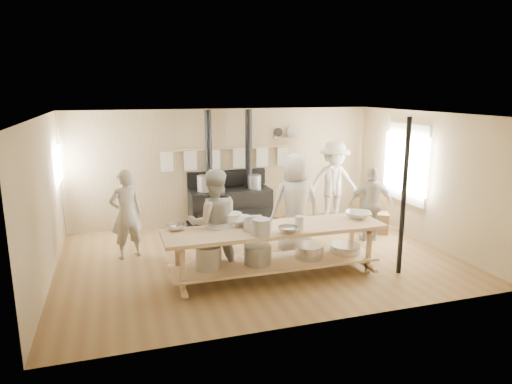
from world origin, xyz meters
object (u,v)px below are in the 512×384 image
at_px(prep_table, 275,247).
at_px(roasting_pan, 250,221).
at_px(cook_by_window, 334,184).
at_px(cook_center, 295,204).
at_px(chair, 378,220).
at_px(cook_left, 214,223).
at_px(stove, 230,203).
at_px(cook_right, 371,204).
at_px(cook_far_left, 126,214).

height_order(prep_table, roasting_pan, roasting_pan).
bearing_deg(prep_table, cook_by_window, 46.93).
relative_size(cook_center, chair, 2.16).
bearing_deg(cook_left, stove, -104.94).
xyz_separation_m(cook_right, roasting_pan, (-2.83, -0.89, 0.14)).
bearing_deg(chair, cook_center, -140.02).
bearing_deg(cook_far_left, stove, -167.41).
bearing_deg(cook_right, cook_far_left, 12.24).
bearing_deg(cook_left, cook_by_window, -143.36).
xyz_separation_m(stove, chair, (2.93, -1.39, -0.26)).
bearing_deg(stove, roasting_pan, -96.99).
distance_m(prep_table, chair, 3.37).
xyz_separation_m(cook_far_left, cook_center, (3.01, -0.65, 0.12)).
bearing_deg(cook_left, chair, -158.17).
distance_m(cook_by_window, chair, 1.25).
distance_m(prep_table, cook_center, 1.32).
bearing_deg(cook_right, chair, -119.02).
bearing_deg(cook_center, roasting_pan, 32.90).
distance_m(cook_far_left, cook_by_window, 4.59).
bearing_deg(cook_by_window, cook_left, -142.10).
relative_size(prep_table, chair, 4.13).
xyz_separation_m(cook_by_window, roasting_pan, (-2.59, -2.10, -0.06)).
relative_size(prep_table, cook_center, 1.91).
height_order(cook_left, roasting_pan, cook_left).
bearing_deg(chair, cook_right, -112.63).
bearing_deg(roasting_pan, cook_center, 31.61).
bearing_deg(chair, cook_by_window, 153.71).
distance_m(stove, cook_right, 3.09).
relative_size(cook_far_left, chair, 1.88).
relative_size(stove, cook_by_window, 1.36).
bearing_deg(cook_center, cook_right, -171.45).
bearing_deg(roasting_pan, cook_left, 171.19).
xyz_separation_m(stove, cook_left, (-0.91, -2.60, 0.37)).
relative_size(prep_table, cook_right, 2.38).
relative_size(cook_far_left, cook_center, 0.87).
bearing_deg(roasting_pan, cook_right, 17.43).
xyz_separation_m(cook_center, roasting_pan, (-1.08, -0.67, -0.04)).
relative_size(cook_by_window, chair, 2.19).
bearing_deg(stove, prep_table, -90.04).
relative_size(chair, roasting_pan, 1.95).
bearing_deg(cook_by_window, cook_far_left, -164.62).
bearing_deg(stove, cook_by_window, -14.63).
bearing_deg(cook_left, prep_table, 159.50).
relative_size(stove, roasting_pan, 5.81).
xyz_separation_m(prep_table, cook_by_window, (2.27, 2.43, 0.44)).
relative_size(cook_far_left, cook_left, 0.92).
relative_size(cook_far_left, roasting_pan, 3.67).
bearing_deg(stove, chair, -25.33).
bearing_deg(prep_table, chair, 29.04).
distance_m(cook_far_left, cook_center, 3.08).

